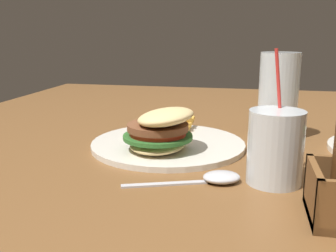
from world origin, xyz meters
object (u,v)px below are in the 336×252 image
object	(u,v)px
meal_plate_near	(165,137)
juice_glass	(275,149)
spoon	(216,178)
beer_glass	(278,98)

from	to	relation	value
meal_plate_near	juice_glass	bearing A→B (deg)	57.32
meal_plate_near	spoon	world-z (taller)	meal_plate_near
beer_glass	spoon	xyz separation A→B (m)	(0.27, -0.10, -0.08)
meal_plate_near	juice_glass	world-z (taller)	juice_glass
meal_plate_near	beer_glass	world-z (taller)	beer_glass
beer_glass	meal_plate_near	bearing A→B (deg)	-56.83
meal_plate_near	juice_glass	distance (m)	0.23
meal_plate_near	juice_glass	xyz separation A→B (m)	(0.12, 0.19, 0.03)
beer_glass	spoon	bearing A→B (deg)	-19.83
beer_glass	spoon	size ratio (longest dim) A/B	1.01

